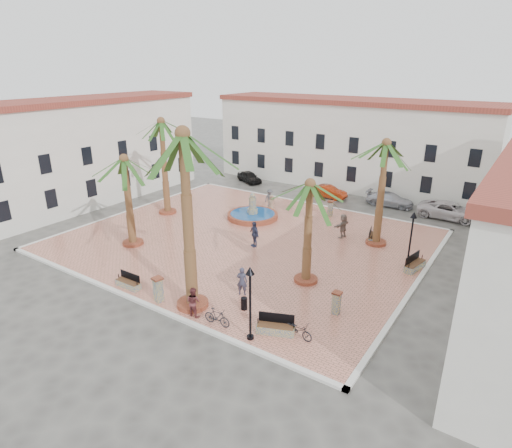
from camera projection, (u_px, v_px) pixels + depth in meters
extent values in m
plane|color=#56544F|center=(245.00, 241.00, 33.42)|extent=(120.00, 120.00, 0.00)
cube|color=tan|center=(245.00, 240.00, 33.40)|extent=(26.00, 22.00, 0.15)
cube|color=silver|center=(310.00, 204.00, 41.94)|extent=(26.30, 0.30, 0.16)
cube|color=silver|center=(136.00, 300.00, 24.86)|extent=(26.30, 0.30, 0.16)
cube|color=silver|center=(416.00, 285.00, 26.60)|extent=(0.30, 22.30, 0.16)
cube|color=silver|center=(133.00, 210.00, 40.19)|extent=(0.30, 22.30, 0.16)
cube|color=white|center=(349.00, 145.00, 47.37)|extent=(30.00, 7.00, 9.00)
cube|color=brown|center=(353.00, 101.00, 45.69)|extent=(30.40, 7.40, 0.50)
cube|color=black|center=(236.00, 157.00, 52.34)|extent=(1.00, 0.12, 1.60)
cube|color=black|center=(261.00, 161.00, 50.38)|extent=(1.00, 0.12, 1.60)
cube|color=black|center=(289.00, 165.00, 48.41)|extent=(1.00, 0.12, 1.60)
cube|color=black|center=(319.00, 169.00, 46.45)|extent=(1.00, 0.12, 1.60)
cube|color=black|center=(351.00, 174.00, 44.49)|extent=(1.00, 0.12, 1.60)
cube|color=black|center=(387.00, 179.00, 42.53)|extent=(1.00, 0.12, 1.60)
cube|color=black|center=(426.00, 185.00, 40.57)|extent=(1.00, 0.12, 1.60)
cube|color=black|center=(469.00, 191.00, 38.61)|extent=(1.00, 0.12, 1.60)
cube|color=black|center=(235.00, 133.00, 51.28)|extent=(1.00, 0.12, 1.60)
cube|color=black|center=(261.00, 135.00, 49.32)|extent=(1.00, 0.12, 1.60)
cube|color=black|center=(290.00, 138.00, 47.36)|extent=(1.00, 0.12, 1.60)
cube|color=black|center=(320.00, 142.00, 45.40)|extent=(1.00, 0.12, 1.60)
cube|color=black|center=(354.00, 145.00, 43.44)|extent=(1.00, 0.12, 1.60)
cube|color=black|center=(390.00, 149.00, 41.48)|extent=(1.00, 0.12, 1.60)
cube|color=black|center=(431.00, 153.00, 39.52)|extent=(1.00, 0.12, 1.60)
cube|color=black|center=(475.00, 158.00, 37.56)|extent=(1.00, 0.12, 1.60)
cube|color=black|center=(451.00, 359.00, 16.64)|extent=(0.12, 1.00, 1.60)
cube|color=black|center=(467.00, 315.00, 19.52)|extent=(0.12, 1.00, 1.60)
cube|color=black|center=(480.00, 283.00, 22.40)|extent=(0.12, 1.00, 1.60)
cube|color=black|center=(489.00, 258.00, 25.29)|extent=(0.12, 1.00, 1.60)
cube|color=black|center=(497.00, 238.00, 28.17)|extent=(0.12, 1.00, 1.60)
cube|color=black|center=(503.00, 222.00, 31.05)|extent=(0.12, 1.00, 1.60)
cube|color=black|center=(508.00, 208.00, 33.94)|extent=(0.12, 1.00, 1.60)
cube|color=black|center=(464.00, 291.00, 15.58)|extent=(0.12, 1.00, 1.60)
cube|color=black|center=(479.00, 256.00, 18.46)|extent=(0.12, 1.00, 1.60)
cube|color=black|center=(491.00, 230.00, 21.35)|extent=(0.12, 1.00, 1.60)
cube|color=black|center=(499.00, 210.00, 24.23)|extent=(0.12, 1.00, 1.60)
cube|color=black|center=(506.00, 194.00, 27.11)|extent=(0.12, 1.00, 1.60)
cube|color=black|center=(511.00, 182.00, 30.00)|extent=(0.12, 1.00, 1.60)
cube|color=white|center=(86.00, 154.00, 41.68)|extent=(6.00, 24.00, 9.50)
cube|color=brown|center=(79.00, 100.00, 39.92)|extent=(6.40, 24.40, 0.50)
cube|color=black|center=(3.00, 211.00, 33.26)|extent=(0.12, 1.00, 1.60)
cube|color=black|center=(51.00, 199.00, 36.37)|extent=(0.12, 1.00, 1.60)
cube|color=black|center=(91.00, 188.00, 39.47)|extent=(0.12, 1.00, 1.60)
cube|color=black|center=(126.00, 179.00, 42.58)|extent=(0.12, 1.00, 1.60)
cube|color=black|center=(155.00, 171.00, 45.68)|extent=(0.12, 1.00, 1.60)
cube|color=black|center=(181.00, 164.00, 48.79)|extent=(0.12, 1.00, 1.60)
cube|color=black|center=(45.00, 164.00, 35.31)|extent=(0.12, 1.00, 1.60)
cube|color=black|center=(87.00, 156.00, 38.41)|extent=(0.12, 1.00, 1.60)
cube|color=black|center=(122.00, 149.00, 41.52)|extent=(0.12, 1.00, 1.60)
cube|color=black|center=(153.00, 143.00, 44.63)|extent=(0.12, 1.00, 1.60)
cube|color=black|center=(180.00, 138.00, 47.73)|extent=(0.12, 1.00, 1.60)
cylinder|color=#96432B|center=(253.00, 216.00, 37.84)|extent=(4.46, 4.46, 0.42)
cylinder|color=#194C8C|center=(253.00, 214.00, 37.77)|extent=(3.93, 3.93, 0.06)
cylinder|color=gray|center=(253.00, 213.00, 37.76)|extent=(0.96, 0.96, 0.85)
cylinder|color=gray|center=(253.00, 204.00, 37.46)|extent=(0.64, 0.64, 1.27)
sphere|color=gray|center=(253.00, 195.00, 37.18)|extent=(0.47, 0.47, 0.47)
cylinder|color=#96432B|center=(168.00, 211.00, 39.18)|extent=(1.57, 1.57, 0.23)
cylinder|color=brown|center=(164.00, 167.00, 37.73)|extent=(0.51, 0.51, 8.03)
sphere|color=brown|center=(161.00, 121.00, 36.32)|extent=(0.68, 0.68, 0.68)
cylinder|color=#96432B|center=(133.00, 243.00, 32.38)|extent=(1.55, 1.55, 0.23)
cylinder|color=brown|center=(129.00, 201.00, 31.22)|extent=(0.50, 0.50, 6.32)
sphere|color=brown|center=(124.00, 159.00, 30.11)|extent=(0.68, 0.68, 0.68)
cylinder|color=#96432B|center=(193.00, 304.00, 24.12)|extent=(1.78, 1.78, 0.27)
cylinder|color=brown|center=(188.00, 224.00, 22.42)|extent=(0.58, 0.58, 9.39)
sphere|color=brown|center=(183.00, 133.00, 20.76)|extent=(0.78, 0.78, 0.78)
cylinder|color=#96432B|center=(306.00, 279.00, 26.88)|extent=(1.49, 1.49, 0.22)
cylinder|color=brown|center=(308.00, 233.00, 25.77)|extent=(0.48, 0.48, 6.11)
sphere|color=brown|center=(310.00, 184.00, 24.69)|extent=(0.65, 0.65, 0.65)
cylinder|color=#96432B|center=(376.00, 242.00, 32.44)|extent=(1.53, 1.53, 0.23)
cylinder|color=brown|center=(381.00, 194.00, 31.10)|extent=(0.50, 0.50, 7.43)
sphere|color=brown|center=(387.00, 143.00, 29.79)|extent=(0.67, 0.67, 0.67)
cube|color=gray|center=(128.00, 285.00, 26.07)|extent=(1.74, 0.56, 0.39)
cube|color=#56351E|center=(128.00, 281.00, 26.00)|extent=(1.64, 0.51, 0.06)
cube|color=black|center=(130.00, 276.00, 26.07)|extent=(1.64, 0.07, 0.48)
cylinder|color=black|center=(119.00, 276.00, 26.37)|extent=(0.05, 0.05, 0.29)
cylinder|color=black|center=(137.00, 283.00, 25.54)|extent=(0.05, 0.05, 0.29)
cube|color=gray|center=(276.00, 330.00, 21.62)|extent=(2.02, 1.28, 0.43)
cube|color=#56351E|center=(276.00, 325.00, 21.54)|extent=(1.90, 1.19, 0.06)
cube|color=black|center=(277.00, 318.00, 21.65)|extent=(1.72, 0.74, 0.54)
cylinder|color=black|center=(258.00, 321.00, 21.66)|extent=(0.05, 0.05, 0.32)
cylinder|color=black|center=(294.00, 325.00, 21.31)|extent=(0.05, 0.05, 0.32)
cube|color=gray|center=(415.00, 266.00, 28.33)|extent=(0.98, 2.06, 0.44)
cube|color=#56351E|center=(415.00, 263.00, 28.24)|extent=(0.91, 1.94, 0.07)
cube|color=black|center=(413.00, 258.00, 28.30)|extent=(0.42, 1.85, 0.55)
cylinder|color=black|center=(409.00, 266.00, 27.58)|extent=(0.05, 0.05, 0.33)
cylinder|color=black|center=(422.00, 257.00, 28.81)|extent=(0.05, 0.05, 0.33)
cube|color=gray|center=(372.00, 238.00, 33.12)|extent=(0.85, 1.70, 0.36)
cube|color=#56351E|center=(373.00, 235.00, 33.05)|extent=(0.79, 1.61, 0.05)
cube|color=black|center=(370.00, 232.00, 33.03)|extent=(0.39, 1.51, 0.45)
cylinder|color=black|center=(372.00, 237.00, 32.33)|extent=(0.05, 0.05, 0.27)
cylinder|color=black|center=(374.00, 230.00, 33.68)|extent=(0.05, 0.05, 0.27)
cylinder|color=black|center=(250.00, 337.00, 21.26)|extent=(0.35, 0.35, 0.16)
cylinder|color=black|center=(250.00, 306.00, 20.63)|extent=(0.12, 0.12, 3.53)
cone|color=black|center=(250.00, 270.00, 19.96)|extent=(0.43, 0.43, 0.39)
sphere|color=beige|center=(250.00, 273.00, 20.01)|extent=(0.24, 0.24, 0.24)
cylinder|color=black|center=(407.00, 267.00, 28.57)|extent=(0.35, 0.35, 0.16)
cylinder|color=black|center=(410.00, 242.00, 27.94)|extent=(0.12, 0.12, 3.54)
cone|color=black|center=(414.00, 215.00, 27.27)|extent=(0.43, 0.43, 0.39)
sphere|color=beige|center=(414.00, 217.00, 27.32)|extent=(0.24, 0.24, 0.24)
cube|color=gray|center=(158.00, 290.00, 24.39)|extent=(0.51, 0.51, 1.40)
cube|color=#96432B|center=(157.00, 279.00, 24.12)|extent=(0.64, 0.64, 0.11)
cube|color=gray|center=(330.00, 209.00, 38.20)|extent=(0.45, 0.45, 1.30)
cube|color=#96432B|center=(331.00, 201.00, 37.95)|extent=(0.57, 0.57, 0.10)
cube|color=gray|center=(336.00, 304.00, 23.18)|extent=(0.39, 0.39, 1.25)
cube|color=#96432B|center=(337.00, 293.00, 22.95)|extent=(0.49, 0.49, 0.10)
cylinder|color=black|center=(244.00, 303.00, 23.72)|extent=(0.36, 0.36, 0.70)
imported|color=#333449|center=(242.00, 281.00, 25.03)|extent=(0.76, 0.64, 1.77)
imported|color=black|center=(298.00, 329.00, 21.25)|extent=(1.74, 0.80, 0.88)
imported|color=#592528|center=(193.00, 302.00, 22.94)|extent=(0.84, 0.66, 1.69)
imported|color=black|center=(217.00, 317.00, 22.22)|extent=(1.60, 0.53, 0.95)
imported|color=#A07F63|center=(271.00, 203.00, 39.40)|extent=(0.90, 0.83, 1.54)
imported|color=#303655|center=(254.00, 234.00, 31.69)|extent=(1.24, 0.94, 1.96)
imported|color=#424246|center=(270.00, 198.00, 40.68)|extent=(0.96, 1.24, 1.69)
imported|color=#7D6A60|center=(343.00, 226.00, 33.34)|extent=(0.91, 1.86, 1.92)
imported|color=black|center=(249.00, 177.00, 49.64)|extent=(4.03, 2.91, 1.27)
imported|color=maroon|center=(328.00, 192.00, 43.93)|extent=(3.85, 1.37, 1.26)
imported|color=#B4B5BD|center=(390.00, 199.00, 41.38)|extent=(4.55, 1.95, 1.31)
imported|color=silver|center=(450.00, 211.00, 37.92)|extent=(5.40, 2.53, 1.49)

